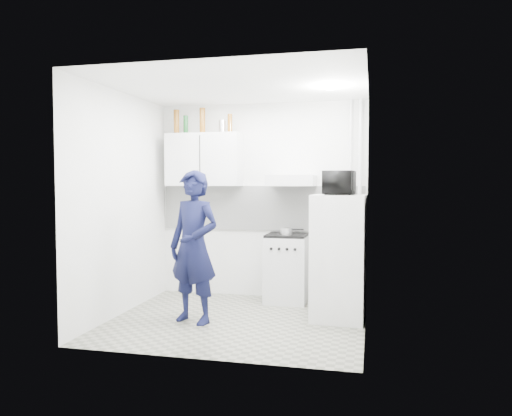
# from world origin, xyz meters

# --- Properties ---
(floor) EXTENTS (2.80, 2.80, 0.00)m
(floor) POSITION_xyz_m (0.00, 0.00, 0.00)
(floor) COLOR gray
(floor) RESTS_ON ground
(ceiling) EXTENTS (2.80, 2.80, 0.00)m
(ceiling) POSITION_xyz_m (0.00, 0.00, 2.60)
(ceiling) COLOR white
(ceiling) RESTS_ON wall_back
(wall_back) EXTENTS (2.80, 0.00, 2.80)m
(wall_back) POSITION_xyz_m (0.00, 1.25, 1.30)
(wall_back) COLOR white
(wall_back) RESTS_ON floor
(wall_left) EXTENTS (0.00, 2.60, 2.60)m
(wall_left) POSITION_xyz_m (-1.40, 0.00, 1.30)
(wall_left) COLOR white
(wall_left) RESTS_ON floor
(wall_right) EXTENTS (0.00, 2.60, 2.60)m
(wall_right) POSITION_xyz_m (1.40, 0.00, 1.30)
(wall_right) COLOR white
(wall_right) RESTS_ON floor
(person) EXTENTS (0.70, 0.57, 1.68)m
(person) POSITION_xyz_m (-0.45, -0.15, 0.84)
(person) COLOR black
(person) RESTS_ON floor
(stove) EXTENTS (0.53, 0.53, 0.85)m
(stove) POSITION_xyz_m (0.39, 1.00, 0.42)
(stove) COLOR silver
(stove) RESTS_ON floor
(fridge) EXTENTS (0.61, 0.61, 1.41)m
(fridge) POSITION_xyz_m (1.10, 0.31, 0.70)
(fridge) COLOR white
(fridge) RESTS_ON floor
(stove_top) EXTENTS (0.51, 0.51, 0.03)m
(stove_top) POSITION_xyz_m (0.39, 1.00, 0.87)
(stove_top) COLOR black
(stove_top) RESTS_ON stove
(saucepan) EXTENTS (0.15, 0.15, 0.09)m
(saucepan) POSITION_xyz_m (0.40, 0.93, 0.92)
(saucepan) COLOR silver
(saucepan) RESTS_ON stove_top
(microwave) EXTENTS (0.50, 0.35, 0.27)m
(microwave) POSITION_xyz_m (1.10, 0.31, 1.54)
(microwave) COLOR black
(microwave) RESTS_ON fridge
(bottle_a) EXTENTS (0.08, 0.08, 0.33)m
(bottle_a) POSITION_xyz_m (-1.14, 1.07, 2.36)
(bottle_a) COLOR brown
(bottle_a) RESTS_ON upper_cabinet
(bottle_b) EXTENTS (0.06, 0.06, 0.25)m
(bottle_b) POSITION_xyz_m (-1.01, 1.07, 2.32)
(bottle_b) COLOR #144C1E
(bottle_b) RESTS_ON upper_cabinet
(bottle_d) EXTENTS (0.08, 0.08, 0.34)m
(bottle_d) POSITION_xyz_m (-0.77, 1.07, 2.37)
(bottle_d) COLOR brown
(bottle_d) RESTS_ON upper_cabinet
(canister_b) EXTENTS (0.09, 0.09, 0.17)m
(canister_b) POSITION_xyz_m (-0.50, 1.07, 2.29)
(canister_b) COLOR silver
(canister_b) RESTS_ON upper_cabinet
(bottle_e) EXTENTS (0.06, 0.06, 0.25)m
(bottle_e) POSITION_xyz_m (-0.39, 1.07, 2.32)
(bottle_e) COLOR brown
(bottle_e) RESTS_ON upper_cabinet
(upper_cabinet) EXTENTS (1.00, 0.35, 0.70)m
(upper_cabinet) POSITION_xyz_m (-0.75, 1.07, 1.85)
(upper_cabinet) COLOR white
(upper_cabinet) RESTS_ON wall_back
(range_hood) EXTENTS (0.60, 0.50, 0.14)m
(range_hood) POSITION_xyz_m (0.45, 1.00, 1.57)
(range_hood) COLOR silver
(range_hood) RESTS_ON wall_back
(backsplash) EXTENTS (2.74, 0.03, 0.60)m
(backsplash) POSITION_xyz_m (0.00, 1.24, 1.20)
(backsplash) COLOR white
(backsplash) RESTS_ON wall_back
(pipe_a) EXTENTS (0.05, 0.05, 2.60)m
(pipe_a) POSITION_xyz_m (1.30, 1.17, 1.30)
(pipe_a) COLOR silver
(pipe_a) RESTS_ON floor
(pipe_b) EXTENTS (0.04, 0.04, 2.60)m
(pipe_b) POSITION_xyz_m (1.18, 1.17, 1.30)
(pipe_b) COLOR silver
(pipe_b) RESTS_ON floor
(ceiling_spot_fixture) EXTENTS (0.10, 0.10, 0.02)m
(ceiling_spot_fixture) POSITION_xyz_m (1.00, 0.20, 2.57)
(ceiling_spot_fixture) COLOR white
(ceiling_spot_fixture) RESTS_ON ceiling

